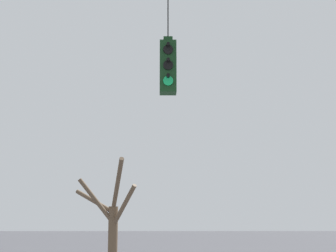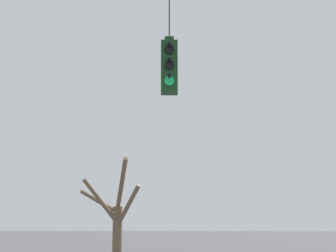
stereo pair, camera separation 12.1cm
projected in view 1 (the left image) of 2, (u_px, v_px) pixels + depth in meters
traffic_light_over_intersection at (168, 66)px, 10.55m from camera, size 0.34×0.58×3.44m
bare_tree at (111, 226)px, 18.49m from camera, size 2.46×2.99×4.31m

